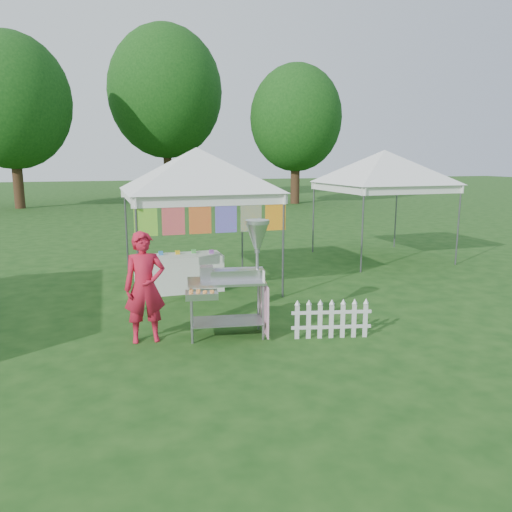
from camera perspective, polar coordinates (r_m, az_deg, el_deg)
name	(u,v)px	position (r m, az deg, el deg)	size (l,w,h in m)	color
ground	(246,339)	(7.87, -1.14, -9.50)	(120.00, 120.00, 0.00)	#173F12
canopy_main	(196,148)	(10.76, -6.82, 12.17)	(4.24, 4.24, 3.45)	#59595E
canopy_right	(385,150)	(14.28, 14.49, 11.62)	(4.24, 4.24, 3.45)	#59595E
tree_left	(11,101)	(31.43, -26.22, 15.57)	(6.40, 6.40, 9.53)	#342113
tree_mid	(165,92)	(35.69, -10.33, 17.92)	(7.60, 7.60, 11.52)	#342113
tree_right	(296,118)	(31.58, 4.60, 15.41)	(5.60, 5.60, 8.42)	#342113
donut_cart	(239,269)	(7.73, -2.00, -1.52)	(1.43, 0.89, 1.84)	gray
vendor	(145,287)	(7.74, -12.59, -3.51)	(0.62, 0.41, 1.71)	red
picket_fence	(331,320)	(7.92, 8.61, -7.29)	(1.23, 0.32, 0.56)	silver
display_table	(179,273)	(10.68, -8.79, -1.94)	(1.80, 0.70, 0.77)	white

